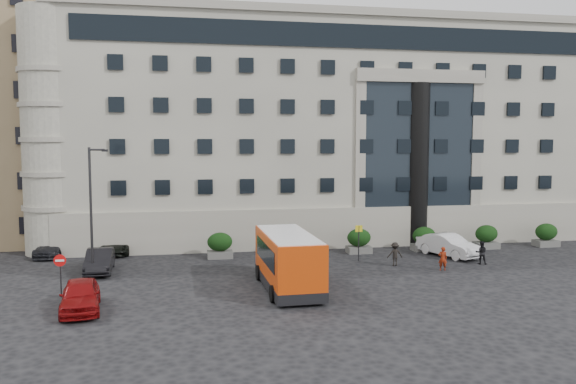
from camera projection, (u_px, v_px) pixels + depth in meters
The scene contains 23 objects.
ground at pixel (295, 282), 33.42m from camera, with size 120.00×120.00×0.00m, color black.
civic_building at pixel (313, 135), 55.27m from camera, with size 44.00×24.00×18.00m, color gray.
entrance_column at pixel (417, 165), 45.07m from camera, with size 1.80×1.80×13.00m, color black.
apartment_far at pixel (4, 119), 64.96m from camera, with size 13.00×13.00×22.00m, color #7C5F48.
hedge_a at pixel (220, 245), 40.28m from camera, with size 1.80×1.26×1.84m.
hedge_b at pixel (291, 243), 41.20m from camera, with size 1.80×1.26×1.84m.
hedge_c at pixel (359, 241), 42.12m from camera, with size 1.80×1.26×1.84m.
hedge_d at pixel (424, 239), 43.04m from camera, with size 1.80×1.26×1.84m.
hedge_e at pixel (486, 237), 43.95m from camera, with size 1.80×1.26×1.84m.
hedge_f at pixel (546, 235), 44.87m from camera, with size 1.80×1.26×1.84m.
street_lamp at pixel (92, 207), 33.88m from camera, with size 1.16×0.18×8.00m.
bus_stop_sign at pixel (359, 237), 39.14m from camera, with size 0.50×0.08×2.52m.
no_entry_sign at pixel (60, 267), 29.97m from camera, with size 0.64×0.16×2.32m.
minibus at pixel (288, 259), 31.58m from camera, with size 3.02×7.68×3.18m.
red_truck at pixel (56, 222), 48.23m from camera, with size 3.15×5.72×2.93m.
parked_car_a at pixel (80, 295), 27.55m from camera, with size 1.84×4.57×1.56m, color maroon.
parked_car_b at pixel (100, 261), 35.86m from camera, with size 1.58×4.52×1.49m, color black.
parked_car_c at pixel (52, 247), 41.08m from camera, with size 1.84×4.52×1.31m, color black.
parked_car_d at pixel (117, 246), 41.86m from camera, with size 2.04×4.43×1.23m, color black.
white_taxi at pixel (448, 245), 40.86m from camera, with size 1.73×4.97×1.64m, color silver.
pedestrian_a at pixel (443, 259), 36.37m from camera, with size 0.56×0.37×1.55m, color maroon.
pedestrian_b at pixel (481, 253), 38.25m from camera, with size 0.77×0.60×1.58m, color black.
pedestrian_c at pixel (395, 254), 37.74m from camera, with size 1.03×0.59×1.59m, color black.
Camera 1 is at (-6.23, -32.24, 8.25)m, focal length 35.00 mm.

